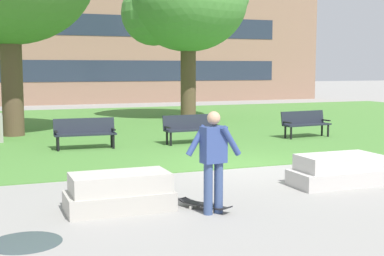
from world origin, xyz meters
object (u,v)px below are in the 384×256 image
(skateboard, at_px, (205,205))
(concrete_block_center, at_px, (120,192))
(park_bench_far_left, at_px, (191,127))
(park_bench_near_left, at_px, (85,131))
(person_skateboarder, at_px, (214,156))
(park_bench_near_right, at_px, (305,122))
(concrete_block_left, at_px, (336,171))

(skateboard, bearing_deg, concrete_block_center, 159.04)
(park_bench_far_left, bearing_deg, park_bench_near_left, 179.08)
(person_skateboarder, distance_m, park_bench_near_left, 7.88)
(park_bench_near_right, distance_m, park_bench_far_left, 4.23)
(concrete_block_left, relative_size, park_bench_near_left, 0.99)
(person_skateboarder, bearing_deg, concrete_block_left, 18.66)
(concrete_block_center, distance_m, park_bench_near_left, 7.08)
(skateboard, relative_size, park_bench_near_left, 0.54)
(concrete_block_left, height_order, skateboard, concrete_block_left)
(park_bench_near_right, bearing_deg, concrete_block_left, -118.12)
(park_bench_near_left, xyz_separation_m, park_bench_far_left, (3.35, -0.05, 0.00))
(concrete_block_center, bearing_deg, park_bench_near_right, 40.51)
(park_bench_near_left, bearing_deg, person_skateboarder, -84.28)
(concrete_block_left, bearing_deg, park_bench_near_right, 61.88)
(person_skateboarder, distance_m, park_bench_near_right, 10.33)
(concrete_block_center, xyz_separation_m, person_skateboarder, (1.40, -0.78, 0.66))
(skateboard, distance_m, park_bench_far_left, 7.96)
(person_skateboarder, height_order, skateboard, person_skateboarder)
(person_skateboarder, bearing_deg, park_bench_near_left, 95.72)
(park_bench_near_right, bearing_deg, park_bench_far_left, -179.99)
(concrete_block_center, bearing_deg, skateboard, -20.96)
(park_bench_near_left, relative_size, park_bench_near_right, 0.99)
(concrete_block_center, height_order, person_skateboarder, person_skateboarder)
(concrete_block_left, bearing_deg, skateboard, -165.86)
(person_skateboarder, height_order, park_bench_far_left, person_skateboarder)
(park_bench_near_left, distance_m, park_bench_near_right, 7.57)
(skateboard, xyz_separation_m, park_bench_far_left, (2.61, 7.51, 0.45))
(skateboard, xyz_separation_m, park_bench_near_left, (-0.74, 7.57, 0.45))
(concrete_block_center, bearing_deg, person_skateboarder, -29.29)
(skateboard, bearing_deg, park_bench_near_left, 95.59)
(person_skateboarder, bearing_deg, park_bench_near_right, 48.89)
(person_skateboarder, xyz_separation_m, skateboard, (-0.04, 0.27, -0.88))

